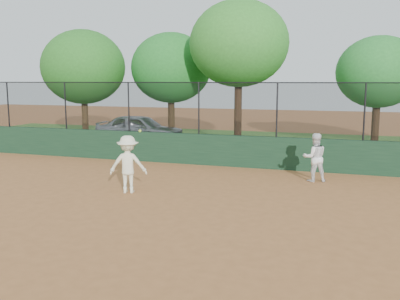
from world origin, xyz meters
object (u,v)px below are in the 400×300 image
(tree_3, at_px, (379,72))
(tree_2, at_px, (239,44))
(tree_0, at_px, (83,67))
(tree_1, at_px, (171,68))
(player_second, at_px, (315,157))
(parked_car, at_px, (140,129))
(player_main, at_px, (128,164))

(tree_3, bearing_deg, tree_2, -167.24)
(tree_0, distance_m, tree_1, 5.09)
(tree_3, bearing_deg, player_second, -106.21)
(player_second, bearing_deg, parked_car, -52.06)
(player_second, bearing_deg, tree_2, -75.69)
(player_second, distance_m, tree_0, 15.43)
(parked_car, distance_m, player_second, 10.96)
(parked_car, height_order, tree_3, tree_3)
(tree_0, bearing_deg, parked_car, -17.59)
(parked_car, xyz_separation_m, tree_1, (1.01, 1.83, 3.14))
(player_main, height_order, tree_1, tree_1)
(tree_1, xyz_separation_m, tree_2, (4.10, -1.64, 1.04))
(tree_1, bearing_deg, parked_car, -119.05)
(tree_2, distance_m, tree_3, 6.55)
(parked_car, relative_size, player_second, 2.88)
(player_main, height_order, tree_3, tree_3)
(parked_car, relative_size, tree_0, 0.75)
(player_main, distance_m, tree_2, 10.33)
(player_second, xyz_separation_m, tree_1, (-8.15, 7.85, 3.12))
(parked_car, relative_size, tree_3, 0.86)
(parked_car, distance_m, tree_3, 11.84)
(tree_0, height_order, tree_2, tree_2)
(player_second, height_order, tree_0, tree_0)
(parked_car, xyz_separation_m, player_second, (9.16, -6.02, 0.02))
(player_main, bearing_deg, tree_3, 56.12)
(player_second, relative_size, tree_3, 0.30)
(parked_car, height_order, player_second, player_second)
(player_main, height_order, tree_2, tree_2)
(tree_1, bearing_deg, player_main, -74.44)
(tree_2, bearing_deg, tree_1, 158.27)
(tree_0, distance_m, tree_3, 15.44)
(parked_car, bearing_deg, player_main, -157.88)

